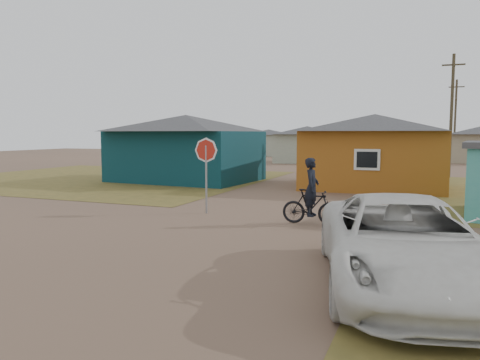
% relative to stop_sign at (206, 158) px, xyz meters
% --- Properties ---
extents(ground, '(120.00, 120.00, 0.00)m').
position_rel_stop_sign_xyz_m(ground, '(2.23, -3.38, -1.99)').
color(ground, brown).
extents(grass_nw, '(20.00, 18.00, 0.00)m').
position_rel_stop_sign_xyz_m(grass_nw, '(-11.77, 9.62, -1.98)').
color(grass_nw, brown).
rests_on(grass_nw, ground).
extents(house_teal, '(8.93, 7.08, 4.00)m').
position_rel_stop_sign_xyz_m(house_teal, '(-6.27, 10.12, 0.07)').
color(house_teal, '#092D34').
rests_on(house_teal, ground).
extents(house_yellow, '(7.72, 6.76, 3.90)m').
position_rel_stop_sign_xyz_m(house_yellow, '(4.73, 10.62, 0.02)').
color(house_yellow, '#9E5818').
rests_on(house_yellow, ground).
extents(house_pale_west, '(7.04, 6.15, 3.60)m').
position_rel_stop_sign_xyz_m(house_pale_west, '(-3.77, 30.62, -0.13)').
color(house_pale_west, '#A0A890').
rests_on(house_pale_west, ground).
extents(house_pale_north, '(6.28, 5.81, 3.40)m').
position_rel_stop_sign_xyz_m(house_pale_north, '(-11.77, 42.62, -0.23)').
color(house_pale_north, '#A0A890').
rests_on(house_pale_north, ground).
extents(utility_pole_near, '(1.40, 0.20, 8.00)m').
position_rel_stop_sign_xyz_m(utility_pole_near, '(8.73, 18.62, 2.15)').
color(utility_pole_near, '#473D2A').
rests_on(utility_pole_near, ground).
extents(utility_pole_far, '(1.40, 0.20, 8.00)m').
position_rel_stop_sign_xyz_m(utility_pole_far, '(9.73, 34.62, 2.15)').
color(utility_pole_far, '#473D2A').
rests_on(utility_pole_far, ground).
extents(stop_sign, '(0.83, 0.40, 2.73)m').
position_rel_stop_sign_xyz_m(stop_sign, '(0.00, 0.00, 0.00)').
color(stop_sign, gray).
rests_on(stop_sign, ground).
extents(cyclist, '(1.89, 0.69, 2.12)m').
position_rel_stop_sign_xyz_m(cyclist, '(4.00, -0.62, -1.21)').
color(cyclist, black).
rests_on(cyclist, ground).
extents(vehicle, '(4.19, 6.61, 1.70)m').
position_rel_stop_sign_xyz_m(vehicle, '(7.00, -6.04, -1.14)').
color(vehicle, silver).
rests_on(vehicle, ground).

